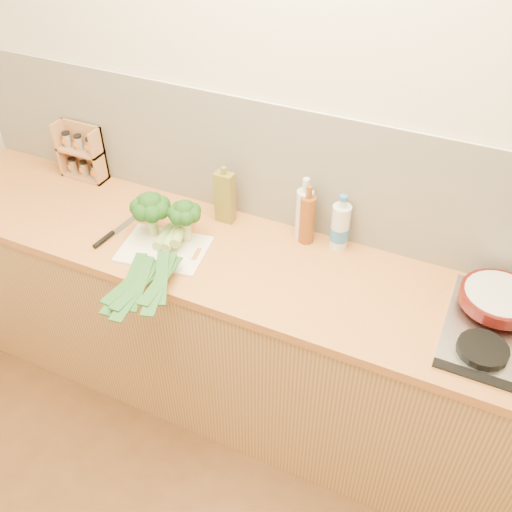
% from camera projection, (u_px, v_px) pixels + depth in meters
% --- Properties ---
extents(room_shell, '(3.50, 3.50, 3.50)m').
position_uv_depth(room_shell, '(290.00, 170.00, 2.30)').
color(room_shell, beige).
rests_on(room_shell, ground).
extents(counter, '(3.20, 0.62, 0.90)m').
position_uv_depth(counter, '(259.00, 339.00, 2.56)').
color(counter, tan).
rests_on(counter, ground).
extents(chopping_board, '(0.38, 0.31, 0.01)m').
position_uv_depth(chopping_board, '(164.00, 249.00, 2.33)').
color(chopping_board, white).
rests_on(chopping_board, counter).
extents(broccoli_left, '(0.17, 0.17, 0.20)m').
position_uv_depth(broccoli_left, '(150.00, 207.00, 2.31)').
color(broccoli_left, '#ACBD6E').
rests_on(broccoli_left, chopping_board).
extents(broccoli_right, '(0.14, 0.14, 0.19)m').
position_uv_depth(broccoli_right, '(184.00, 214.00, 2.29)').
color(broccoli_right, '#ACBD6E').
rests_on(broccoli_right, chopping_board).
extents(leek_front, '(0.13, 0.66, 0.04)m').
position_uv_depth(leek_front, '(156.00, 248.00, 2.29)').
color(leek_front, white).
rests_on(leek_front, chopping_board).
extents(leek_mid, '(0.16, 0.71, 0.04)m').
position_uv_depth(leek_mid, '(166.00, 246.00, 2.27)').
color(leek_mid, white).
rests_on(leek_mid, chopping_board).
extents(leek_back, '(0.23, 0.61, 0.04)m').
position_uv_depth(leek_back, '(173.00, 248.00, 2.23)').
color(leek_back, white).
rests_on(leek_back, chopping_board).
extents(chefs_knife, '(0.05, 0.29, 0.02)m').
position_uv_depth(chefs_knife, '(110.00, 235.00, 2.40)').
color(chefs_knife, silver).
rests_on(chefs_knife, counter).
extents(skillet, '(0.40, 0.28, 0.05)m').
position_uv_depth(skillet, '(500.00, 298.00, 2.03)').
color(skillet, '#4F100D').
rests_on(skillet, gas_hob).
extents(spice_rack, '(0.23, 0.09, 0.27)m').
position_uv_depth(spice_rack, '(83.00, 154.00, 2.70)').
color(spice_rack, '#BE7C51').
rests_on(spice_rack, counter).
extents(oil_tin, '(0.08, 0.05, 0.26)m').
position_uv_depth(oil_tin, '(225.00, 197.00, 2.42)').
color(oil_tin, olive).
rests_on(oil_tin, counter).
extents(glass_bottle, '(0.07, 0.07, 0.28)m').
position_uv_depth(glass_bottle, '(304.00, 213.00, 2.34)').
color(glass_bottle, silver).
rests_on(glass_bottle, counter).
extents(amber_bottle, '(0.06, 0.06, 0.27)m').
position_uv_depth(amber_bottle, '(307.00, 219.00, 2.31)').
color(amber_bottle, brown).
rests_on(amber_bottle, counter).
extents(water_bottle, '(0.08, 0.08, 0.23)m').
position_uv_depth(water_bottle, '(340.00, 228.00, 2.29)').
color(water_bottle, silver).
rests_on(water_bottle, counter).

